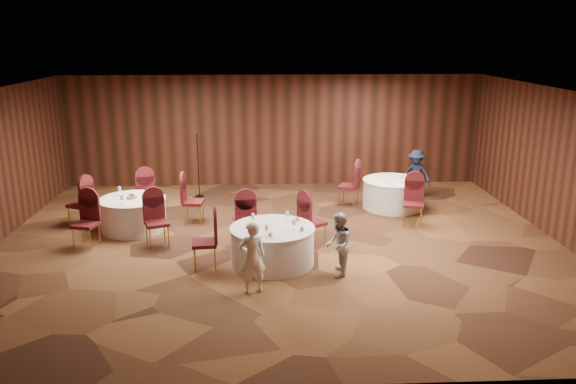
{
  "coord_description": "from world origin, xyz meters",
  "views": [
    {
      "loc": [
        -0.34,
        -11.17,
        4.32
      ],
      "look_at": [
        0.2,
        0.2,
        1.1
      ],
      "focal_mm": 35.0,
      "sensor_mm": 36.0,
      "label": 1
    }
  ],
  "objects_px": {
    "mic_stand": "(199,179)",
    "woman_a": "(252,257)",
    "table_main": "(272,245)",
    "table_right": "(392,194)",
    "table_left": "(133,214)",
    "woman_b": "(338,245)",
    "man_c": "(416,174)"
  },
  "relations": [
    {
      "from": "mic_stand",
      "to": "woman_a",
      "type": "distance_m",
      "value": 6.21
    },
    {
      "from": "table_main",
      "to": "table_right",
      "type": "distance_m",
      "value": 4.7
    },
    {
      "from": "table_main",
      "to": "table_right",
      "type": "xyz_separation_m",
      "value": [
        3.15,
        3.48,
        -0.0
      ]
    },
    {
      "from": "table_right",
      "to": "woman_a",
      "type": "xyz_separation_m",
      "value": [
        -3.52,
        -4.74,
        0.27
      ]
    },
    {
      "from": "table_main",
      "to": "table_right",
      "type": "relative_size",
      "value": 1.07
    },
    {
      "from": "table_main",
      "to": "mic_stand",
      "type": "relative_size",
      "value": 0.95
    },
    {
      "from": "woman_b",
      "to": "table_main",
      "type": "bearing_deg",
      "value": -106.9
    },
    {
      "from": "woman_a",
      "to": "man_c",
      "type": "xyz_separation_m",
      "value": [
        4.34,
        5.62,
        0.02
      ]
    },
    {
      "from": "woman_a",
      "to": "woman_b",
      "type": "relative_size",
      "value": 1.07
    },
    {
      "from": "table_left",
      "to": "woman_b",
      "type": "height_order",
      "value": "woman_b"
    },
    {
      "from": "table_main",
      "to": "table_left",
      "type": "distance_m",
      "value": 3.77
    },
    {
      "from": "mic_stand",
      "to": "man_c",
      "type": "distance_m",
      "value": 5.9
    },
    {
      "from": "table_left",
      "to": "table_main",
      "type": "bearing_deg",
      "value": -34.02
    },
    {
      "from": "mic_stand",
      "to": "table_main",
      "type": "bearing_deg",
      "value": -68.09
    },
    {
      "from": "mic_stand",
      "to": "man_c",
      "type": "height_order",
      "value": "mic_stand"
    },
    {
      "from": "table_left",
      "to": "man_c",
      "type": "height_order",
      "value": "man_c"
    },
    {
      "from": "woman_a",
      "to": "woman_b",
      "type": "height_order",
      "value": "woman_a"
    },
    {
      "from": "table_main",
      "to": "table_left",
      "type": "bearing_deg",
      "value": 145.98
    },
    {
      "from": "table_left",
      "to": "woman_a",
      "type": "distance_m",
      "value": 4.35
    },
    {
      "from": "table_right",
      "to": "man_c",
      "type": "relative_size",
      "value": 1.15
    },
    {
      "from": "woman_a",
      "to": "man_c",
      "type": "bearing_deg",
      "value": -142.47
    },
    {
      "from": "table_right",
      "to": "table_left",
      "type": "bearing_deg",
      "value": -167.6
    },
    {
      "from": "table_right",
      "to": "man_c",
      "type": "distance_m",
      "value": 1.24
    },
    {
      "from": "table_main",
      "to": "woman_a",
      "type": "xyz_separation_m",
      "value": [
        -0.37,
        -1.25,
        0.27
      ]
    },
    {
      "from": "table_main",
      "to": "woman_a",
      "type": "relative_size",
      "value": 1.27
    },
    {
      "from": "table_left",
      "to": "man_c",
      "type": "distance_m",
      "value": 7.45
    },
    {
      "from": "table_right",
      "to": "woman_a",
      "type": "bearing_deg",
      "value": -126.58
    },
    {
      "from": "table_left",
      "to": "mic_stand",
      "type": "relative_size",
      "value": 0.87
    },
    {
      "from": "table_main",
      "to": "woman_a",
      "type": "bearing_deg",
      "value": -106.49
    },
    {
      "from": "table_main",
      "to": "mic_stand",
      "type": "height_order",
      "value": "mic_stand"
    },
    {
      "from": "woman_b",
      "to": "table_left",
      "type": "bearing_deg",
      "value": -111.6
    },
    {
      "from": "mic_stand",
      "to": "woman_a",
      "type": "height_order",
      "value": "mic_stand"
    }
  ]
}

